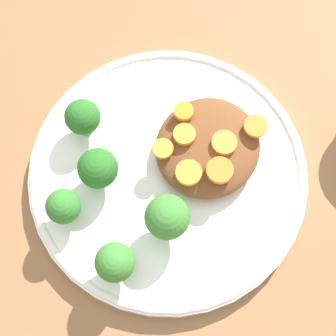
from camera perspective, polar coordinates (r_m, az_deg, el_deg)
name	(u,v)px	position (r m, az deg, el deg)	size (l,w,h in m)	color
ground_plane	(168,178)	(0.58, 0.00, -1.04)	(4.00, 4.00, 0.00)	#8C603D
plate	(168,175)	(0.57, 0.00, -0.68)	(0.28, 0.28, 0.02)	white
stew_mound	(208,147)	(0.56, 4.05, 2.12)	(0.11, 0.10, 0.03)	brown
broccoli_floret_0	(115,263)	(0.52, -5.40, -9.56)	(0.04, 0.04, 0.05)	#7FA85B
broccoli_floret_1	(64,207)	(0.54, -10.55, -3.92)	(0.03, 0.03, 0.05)	#7FA85B
broccoli_floret_2	(98,169)	(0.54, -7.12, -0.10)	(0.04, 0.04, 0.05)	#7FA85B
broccoli_floret_3	(167,218)	(0.52, -0.07, -5.08)	(0.04, 0.04, 0.06)	#759E51
broccoli_floret_4	(85,115)	(0.57, -8.47, 5.35)	(0.04, 0.04, 0.05)	#7FA85B
carrot_slice_0	(187,136)	(0.55, 1.99, 3.26)	(0.02, 0.02, 0.01)	orange
carrot_slice_1	(184,112)	(0.56, 1.62, 5.76)	(0.02, 0.02, 0.01)	orange
carrot_slice_2	(256,126)	(0.56, 8.88, 4.21)	(0.02, 0.02, 0.00)	orange
carrot_slice_3	(190,171)	(0.53, 2.21, -0.33)	(0.03, 0.03, 0.01)	orange
carrot_slice_4	(163,149)	(0.54, -0.52, 1.98)	(0.02, 0.02, 0.00)	orange
carrot_slice_5	(224,143)	(0.55, 5.73, 2.57)	(0.02, 0.02, 0.01)	orange
carrot_slice_6	(220,170)	(0.53, 5.27, -0.24)	(0.03, 0.03, 0.01)	orange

